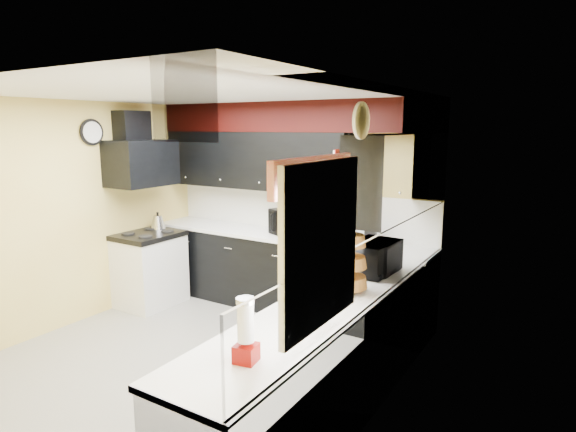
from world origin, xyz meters
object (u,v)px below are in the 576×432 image
at_px(knife_block, 371,234).
at_px(microwave, 374,257).
at_px(kettle, 158,222).
at_px(toaster_oven, 292,223).
at_px(utensil_crock, 339,234).

bearing_deg(knife_block, microwave, -80.27).
bearing_deg(microwave, kettle, 85.27).
relative_size(toaster_oven, utensil_crock, 3.24).
relative_size(microwave, utensil_crock, 3.17).
height_order(toaster_oven, kettle, toaster_oven).
relative_size(toaster_oven, kettle, 2.80).
distance_m(knife_block, kettle, 2.75).
height_order(toaster_oven, utensil_crock, toaster_oven).
distance_m(microwave, utensil_crock, 1.21).
distance_m(toaster_oven, knife_block, 0.98).
distance_m(toaster_oven, utensil_crock, 0.60).
bearing_deg(toaster_oven, kettle, -139.68).
bearing_deg(utensil_crock, kettle, -167.38).
xyz_separation_m(toaster_oven, microwave, (1.38, -0.90, -0.01)).
bearing_deg(toaster_oven, knife_block, 26.19).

